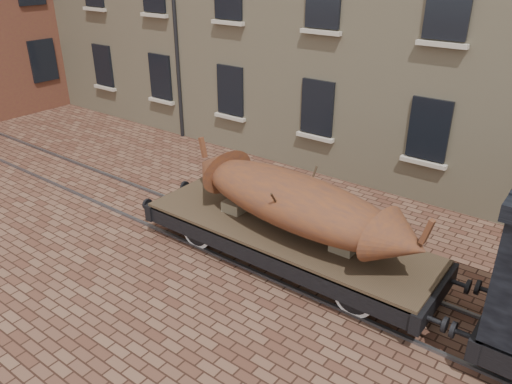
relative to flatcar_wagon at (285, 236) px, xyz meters
The scene contains 4 objects.
ground 0.79m from the flatcar_wagon, ahead, with size 90.00×90.00×0.00m, color #4D2C20.
rail_track 0.77m from the flatcar_wagon, ahead, with size 30.00×1.52×0.06m.
flatcar_wagon is the anchor object (origin of this frame).
iron_boat 0.99m from the flatcar_wagon, ahead, with size 6.17×2.31×1.50m.
Camera 1 is at (5.03, -8.17, 6.55)m, focal length 35.00 mm.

